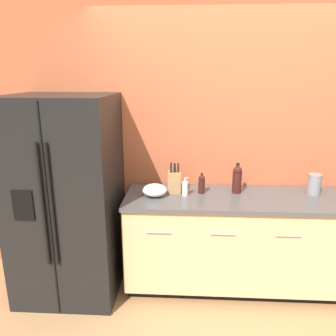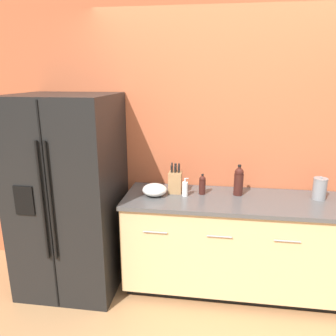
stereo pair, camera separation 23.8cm
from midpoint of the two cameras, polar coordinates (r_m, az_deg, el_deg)
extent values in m
cube|color=#BC5B38|center=(3.14, 7.97, 4.24)|extent=(10.00, 0.05, 2.60)
cube|color=black|center=(3.37, 10.85, -18.35)|extent=(2.13, 0.54, 0.09)
cube|color=#E0B77F|center=(3.11, 11.37, -12.19)|extent=(2.17, 0.62, 0.77)
cube|color=#4C4C4C|center=(2.94, 11.82, -5.33)|extent=(2.19, 0.64, 0.03)
cylinder|color=#99999E|center=(2.72, -4.25, -11.23)|extent=(0.20, 0.01, 0.01)
cylinder|color=#99999E|center=(2.71, 6.98, -11.46)|extent=(0.20, 0.01, 0.01)
cylinder|color=#99999E|center=(2.79, 17.91, -11.28)|extent=(0.20, 0.01, 0.01)
cube|color=black|center=(3.05, -19.22, -4.92)|extent=(0.86, 0.80, 1.77)
cube|color=black|center=(2.72, -22.39, -7.87)|extent=(0.01, 0.01, 1.74)
cylinder|color=black|center=(2.69, -23.39, -6.19)|extent=(0.02, 0.02, 0.98)
cylinder|color=black|center=(2.66, -22.03, -6.29)|extent=(0.02, 0.02, 0.98)
cube|color=black|center=(2.77, -26.24, -5.89)|extent=(0.16, 0.01, 0.24)
cube|color=#A87A4C|center=(2.96, -1.15, -2.51)|extent=(0.12, 0.12, 0.19)
cylinder|color=black|center=(2.94, -1.76, 0.16)|extent=(0.01, 0.03, 0.09)
cylinder|color=black|center=(2.90, -1.82, -0.16)|extent=(0.02, 0.03, 0.07)
cylinder|color=black|center=(2.94, -1.14, 0.08)|extent=(0.02, 0.04, 0.08)
cylinder|color=black|center=(2.90, -1.19, -0.23)|extent=(0.02, 0.03, 0.07)
cylinder|color=black|center=(2.93, -0.52, 0.09)|extent=(0.02, 0.03, 0.08)
cylinder|color=black|center=(2.90, -0.57, -0.22)|extent=(0.01, 0.03, 0.07)
cylinder|color=#3D1914|center=(2.99, 9.69, -2.53)|extent=(0.08, 0.08, 0.19)
sphere|color=#3D1914|center=(2.95, 9.79, -0.47)|extent=(0.08, 0.08, 0.08)
cylinder|color=#3D1914|center=(2.95, 9.81, -0.12)|extent=(0.03, 0.03, 0.07)
cylinder|color=black|center=(2.94, 9.85, 0.66)|extent=(0.03, 0.03, 0.02)
cylinder|color=white|center=(2.89, 0.64, -3.63)|extent=(0.05, 0.05, 0.13)
cylinder|color=#B2B2B5|center=(2.86, 0.64, -2.10)|extent=(0.02, 0.02, 0.04)
cylinder|color=#B2B2B5|center=(2.86, 0.94, -1.77)|extent=(0.03, 0.01, 0.01)
cylinder|color=#3D1914|center=(2.95, 3.57, -3.20)|extent=(0.06, 0.06, 0.13)
sphere|color=#3D1914|center=(2.93, 3.60, -1.81)|extent=(0.06, 0.06, 0.06)
cylinder|color=#3D1914|center=(2.92, 3.60, -1.58)|extent=(0.02, 0.02, 0.04)
cylinder|color=black|center=(2.92, 3.61, -1.06)|extent=(0.02, 0.02, 0.01)
cylinder|color=gray|center=(3.14, 22.18, -2.79)|extent=(0.11, 0.11, 0.18)
cylinder|color=gray|center=(3.11, 22.36, -1.15)|extent=(0.12, 0.12, 0.01)
sphere|color=gray|center=(3.11, 22.38, -0.94)|extent=(0.02, 0.02, 0.02)
ellipsoid|color=white|center=(2.89, -4.68, -3.90)|extent=(0.22, 0.22, 0.11)
camera|label=1|loc=(0.12, -92.39, -0.68)|focal=35.00mm
camera|label=2|loc=(0.12, 87.61, 0.68)|focal=35.00mm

